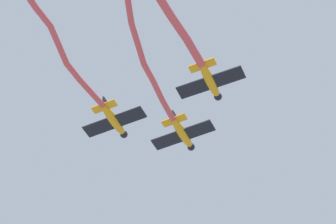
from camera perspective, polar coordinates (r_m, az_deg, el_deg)
The scene contains 5 objects.
airplane_lead at distance 74.53m, azimuth 1.36°, elevation -2.02°, with size 7.63×6.02×1.96m.
smoke_trail_lead at distance 66.18m, azimuth -3.02°, elevation 8.18°, with size 9.03×25.49×3.25m.
airplane_left_wing at distance 73.33m, azimuth -4.95°, elevation -0.81°, with size 7.65×6.00×1.96m.
smoke_trail_left_wing at distance 66.89m, azimuth -9.96°, elevation 6.12°, with size 9.40×17.50×1.21m.
airplane_right_wing at distance 69.74m, azimuth 3.89°, elevation 2.82°, with size 7.71×6.02×1.96m.
Camera 1 is at (-1.89, -47.83, 7.17)m, focal length 66.57 mm.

